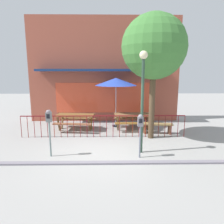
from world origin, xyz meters
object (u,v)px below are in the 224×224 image
Objects in this scene: parking_meter_far at (140,124)px; picnic_table_left at (75,118)px; picnic_table_right at (133,117)px; street_tree at (154,47)px; patio_umbrella at (116,82)px; street_lamp at (143,87)px; parking_meter_near at (49,121)px; patio_bench at (157,126)px.

picnic_table_left is at bearing 128.18° from parking_meter_far.
picnic_table_right is 3.51m from street_tree.
picnic_table_left is 1.07× the size of picnic_table_right.
parking_meter_far is at bearing -110.64° from street_tree.
picnic_table_left is at bearing -161.22° from patio_umbrella.
parking_meter_far is at bearing -104.23° from street_lamp.
patio_umbrella is at bearing 145.35° from picnic_table_right.
patio_umbrella reaches higher than parking_meter_near.
patio_bench is 3.50m from street_tree.
picnic_table_right is at bearing 87.27° from parking_meter_far.
parking_meter_near reaches higher than picnic_table_right.
street_tree reaches higher than parking_meter_near.
parking_meter_far is 0.29× the size of street_tree.
patio_umbrella is 3.67m from street_lamp.
picnic_table_right is at bearing 46.54° from parking_meter_near.
patio_bench is at bearing -36.33° from picnic_table_right.
street_lamp is (-1.09, -2.26, 1.97)m from patio_bench.
patio_bench is at bearing -9.58° from picnic_table_left.
patio_umbrella is 0.72× the size of street_lamp.
street_tree is at bearing 67.66° from street_lamp.
picnic_table_right is 3.48m from street_lamp.
street_lamp is at bearing -90.94° from picnic_table_right.
street_lamp reaches higher than parking_meter_far.
patio_bench is at bearing -35.60° from patio_umbrella.
picnic_table_left is 1.36× the size of patio_bench.
parking_meter_near is (-0.34, -3.22, 0.63)m from picnic_table_left.
street_tree is at bearing -20.18° from picnic_table_left.
picnic_table_right is 0.36× the size of street_tree.
street_tree reaches higher than picnic_table_left.
street_tree is at bearing 69.36° from parking_meter_far.
picnic_table_left is 4.85m from street_tree.
patio_umbrella is at bearing 126.65° from street_tree.
parking_meter_far reaches higher than picnic_table_left.
street_tree is (3.78, 1.95, 2.53)m from parking_meter_near.
patio_bench is 0.28× the size of street_tree.
picnic_table_left is at bearing 159.82° from street_tree.
parking_meter_near is at bearing -120.93° from patio_umbrella.
patio_bench is (1.04, -0.76, -0.26)m from picnic_table_right.
picnic_table_left is 2.71m from patio_umbrella.
patio_bench is (3.86, -0.65, -0.26)m from picnic_table_left.
patio_umbrella is at bearing 99.18° from parking_meter_far.
street_tree reaches higher than picnic_table_right.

